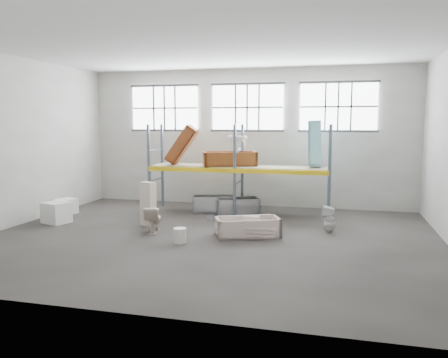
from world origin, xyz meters
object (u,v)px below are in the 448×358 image
(toilet_beige, at_px, (154,219))
(carton_near, at_px, (56,213))
(bathtub_beige, at_px, (248,227))
(steel_tub_right, at_px, (237,206))
(steel_tub_left, at_px, (215,203))
(toilet_white, at_px, (330,219))
(blue_tub_upright, at_px, (315,143))
(rust_tub_flat, at_px, (230,159))
(cistern_tall, at_px, (148,204))
(bucket, at_px, (180,236))

(toilet_beige, relative_size, carton_near, 1.00)
(bathtub_beige, bearing_deg, steel_tub_right, 84.08)
(steel_tub_left, distance_m, steel_tub_right, 0.87)
(bathtub_beige, height_order, toilet_white, toilet_white)
(blue_tub_upright, height_order, carton_near, blue_tub_upright)
(rust_tub_flat, distance_m, carton_near, 5.82)
(toilet_beige, distance_m, blue_tub_upright, 5.85)
(toilet_white, relative_size, blue_tub_upright, 0.51)
(steel_tub_right, relative_size, carton_near, 1.96)
(steel_tub_left, xyz_separation_m, blue_tub_upright, (3.34, 0.22, 2.12))
(cistern_tall, xyz_separation_m, blue_tub_upright, (4.68, 2.80, 1.74))
(rust_tub_flat, bearing_deg, carton_near, -147.53)
(rust_tub_flat, bearing_deg, toilet_white, -32.87)
(rust_tub_flat, distance_m, blue_tub_upright, 2.88)
(bucket, bearing_deg, toilet_white, 29.75)
(blue_tub_upright, bearing_deg, bathtub_beige, -115.09)
(cistern_tall, height_order, toilet_white, cistern_tall)
(cistern_tall, xyz_separation_m, steel_tub_right, (2.19, 2.39, -0.39))
(cistern_tall, xyz_separation_m, rust_tub_flat, (1.86, 2.66, 1.16))
(steel_tub_right, relative_size, rust_tub_flat, 0.81)
(toilet_white, distance_m, blue_tub_upright, 3.15)
(rust_tub_flat, bearing_deg, cistern_tall, -124.92)
(steel_tub_left, distance_m, bucket, 4.23)
(bathtub_beige, xyz_separation_m, blue_tub_upright, (1.56, 3.32, 2.14))
(cistern_tall, bearing_deg, rust_tub_flat, 76.07)
(bathtub_beige, xyz_separation_m, carton_near, (-6.01, 0.17, 0.06))
(steel_tub_right, bearing_deg, toilet_white, -32.15)
(steel_tub_right, bearing_deg, cistern_tall, -132.54)
(toilet_beige, xyz_separation_m, cistern_tall, (-0.49, 0.74, 0.29))
(bathtub_beige, distance_m, rust_tub_flat, 3.77)
(toilet_beige, height_order, steel_tub_left, toilet_beige)
(bucket, bearing_deg, cistern_tall, 133.98)
(steel_tub_right, height_order, rust_tub_flat, rust_tub_flat)
(steel_tub_left, bearing_deg, blue_tub_upright, 3.82)
(steel_tub_right, height_order, blue_tub_upright, blue_tub_upright)
(steel_tub_right, height_order, bucket, steel_tub_right)
(cistern_tall, bearing_deg, bathtub_beige, 11.44)
(cistern_tall, bearing_deg, toilet_beige, -35.75)
(bathtub_beige, height_order, toilet_beige, toilet_beige)
(bathtub_beige, distance_m, cistern_tall, 3.19)
(toilet_beige, bearing_deg, rust_tub_flat, -121.56)
(rust_tub_flat, bearing_deg, bathtub_beige, -68.34)
(steel_tub_right, bearing_deg, carton_near, -151.59)
(bathtub_beige, bearing_deg, toilet_beige, 161.02)
(cistern_tall, bearing_deg, toilet_white, 25.95)
(steel_tub_right, bearing_deg, bucket, -98.51)
(toilet_beige, height_order, steel_tub_right, toilet_beige)
(steel_tub_left, xyz_separation_m, bucket, (0.25, -4.22, -0.08))
(toilet_beige, height_order, rust_tub_flat, rust_tub_flat)
(bathtub_beige, bearing_deg, cistern_tall, 146.83)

